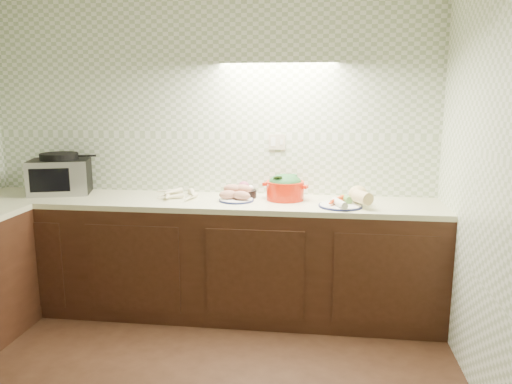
# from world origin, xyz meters

# --- Properties ---
(room) EXTENTS (3.60, 3.60, 2.60)m
(room) POSITION_xyz_m (0.00, 0.00, 1.63)
(room) COLOR black
(room) RESTS_ON ground
(counter) EXTENTS (3.60, 3.60, 0.90)m
(counter) POSITION_xyz_m (-0.68, 0.68, 0.45)
(counter) COLOR black
(counter) RESTS_ON ground
(toaster_oven) EXTENTS (0.54, 0.47, 0.33)m
(toaster_oven) POSITION_xyz_m (-1.19, 1.60, 1.05)
(toaster_oven) COLOR black
(toaster_oven) RESTS_ON counter
(parsnip_pile) EXTENTS (0.37, 0.37, 0.07)m
(parsnip_pile) POSITION_xyz_m (-0.16, 1.56, 0.93)
(parsnip_pile) COLOR beige
(parsnip_pile) RESTS_ON counter
(sweet_potato_plate) EXTENTS (0.26, 0.26, 0.12)m
(sweet_potato_plate) POSITION_xyz_m (0.27, 1.50, 0.95)
(sweet_potato_plate) COLOR #131845
(sweet_potato_plate) RESTS_ON counter
(onion_bowl) EXTENTS (0.17, 0.17, 0.13)m
(onion_bowl) POSITION_xyz_m (0.32, 1.62, 0.95)
(onion_bowl) COLOR black
(onion_bowl) RESTS_ON counter
(dutch_oven) EXTENTS (0.36, 0.35, 0.20)m
(dutch_oven) POSITION_xyz_m (0.63, 1.58, 1.00)
(dutch_oven) COLOR red
(dutch_oven) RESTS_ON counter
(veg_plate) EXTENTS (0.40, 0.40, 0.14)m
(veg_plate) POSITION_xyz_m (1.11, 1.43, 0.95)
(veg_plate) COLOR #131845
(veg_plate) RESTS_ON counter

